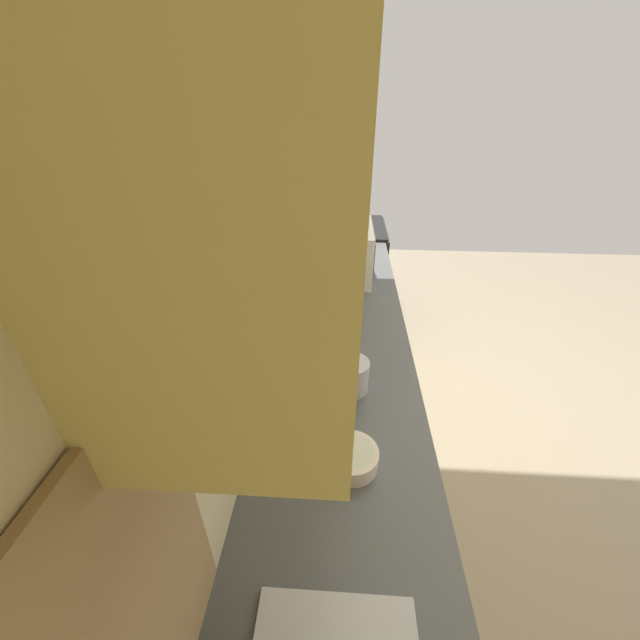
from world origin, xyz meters
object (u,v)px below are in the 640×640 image
Objects in this scene: bowl at (351,457)px; microwave at (342,251)px; oven_range at (346,272)px; kettle at (351,375)px.

microwave is at bearing 2.11° from bowl.
oven_range is at bearing -2.43° from microwave.
microwave is (-0.98, 0.04, 0.59)m from oven_range.
oven_range reaches higher than bowl.
oven_range reaches higher than kettle.
microwave is 2.70× the size of bowl.
microwave reaches higher than oven_range.
kettle is (-2.09, -0.01, 0.50)m from oven_range.
oven_range is 5.90× the size of bowl.
bowl is 0.37m from kettle.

